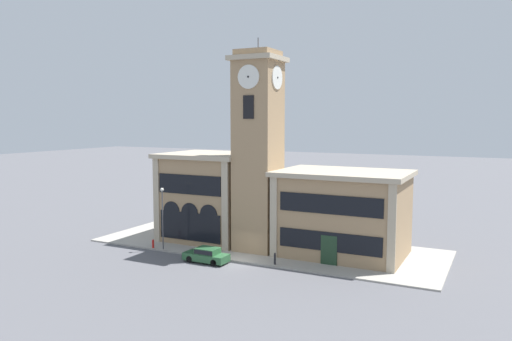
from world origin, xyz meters
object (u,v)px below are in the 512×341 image
object	(u,v)px
parked_car_near	(207,255)
street_lamp	(162,210)
fire_hydrant	(153,244)
bollard	(275,259)

from	to	relation	value
parked_car_near	street_lamp	bearing A→B (deg)	-13.89
parked_car_near	fire_hydrant	size ratio (longest dim) A/B	4.85
fire_hydrant	street_lamp	bearing A→B (deg)	2.05
street_lamp	fire_hydrant	world-z (taller)	street_lamp
street_lamp	parked_car_near	bearing A→B (deg)	-14.32
bollard	street_lamp	bearing A→B (deg)	-178.99
parked_car_near	fire_hydrant	distance (m)	7.51
fire_hydrant	bollard	bearing A→B (deg)	1.10
parked_car_near	street_lamp	xyz separation A→B (m)	(-6.12, 1.56, 3.46)
street_lamp	fire_hydrant	xyz separation A→B (m)	(-1.23, -0.04, -3.60)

